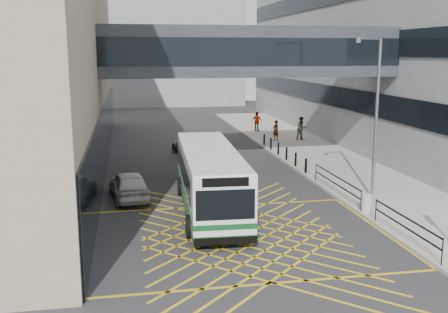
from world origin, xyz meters
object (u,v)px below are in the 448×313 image
car_dark (229,175)px  litter_bin (366,203)px  bus (209,178)px  street_lamp (374,109)px  pedestrian_a (276,130)px  car_silver (193,145)px  pedestrian_b (302,129)px  car_white (129,185)px  pedestrian_c (257,122)px

car_dark → litter_bin: (5.25, -6.38, -0.08)m
bus → street_lamp: 8.87m
street_lamp → pedestrian_a: 18.38m
car_silver → pedestrian_b: (9.77, 4.06, 0.39)m
car_white → car_silver: (4.73, 11.10, -0.01)m
bus → litter_bin: bus is taller
car_dark → pedestrian_b: (8.91, 13.67, 0.46)m
street_lamp → litter_bin: size_ratio=9.34×
car_white → pedestrian_c: size_ratio=2.62×
bus → pedestrian_c: (8.27, 23.63, -0.56)m
car_white → pedestrian_a: bearing=-136.4°
bus → car_silver: 14.01m
car_white → street_lamp: street_lamp is taller
car_dark → pedestrian_c: 20.35m
car_white → pedestrian_b: size_ratio=2.42×
bus → car_silver: size_ratio=2.29×
car_white → street_lamp: (12.08, -2.68, 3.98)m
bus → car_dark: bus is taller
litter_bin → pedestrian_b: 20.38m
car_dark → car_silver: car_silver is taller
litter_bin → car_white: bearing=155.7°
car_silver → pedestrian_a: 8.65m
street_lamp → pedestrian_c: (-0.04, 23.47, -3.67)m
street_lamp → pedestrian_a: size_ratio=4.71×
bus → car_white: size_ratio=2.32×
pedestrian_b → street_lamp: bearing=-108.0°
street_lamp → car_white: bearing=143.6°
car_silver → pedestrian_b: pedestrian_b is taller
car_dark → street_lamp: size_ratio=0.54×
bus → street_lamp: size_ratio=1.36×
bus → pedestrian_a: size_ratio=6.40×
street_lamp → pedestrian_c: bearing=66.2°
pedestrian_a → car_white: bearing=22.7°
car_dark → pedestrian_b: bearing=-125.6°
bus → litter_bin: bearing=-13.4°
pedestrian_b → car_white: bearing=-144.0°
bus → street_lamp: bearing=3.8°
pedestrian_b → car_dark: bearing=-133.4°
car_dark → car_silver: (-0.86, 9.61, 0.07)m
bus → car_dark: bearing=69.9°
car_white → street_lamp: 13.00m
car_silver → car_dark: bearing=79.7°
car_white → pedestrian_c: 24.02m
car_dark → car_silver: size_ratio=0.90×
car_white → car_dark: 5.78m
litter_bin → pedestrian_b: (3.66, 20.04, 0.54)m
car_white → litter_bin: 11.89m
pedestrian_a → pedestrian_c: (-0.24, 5.47, 0.05)m
street_lamp → pedestrian_c: size_ratio=4.46×
car_dark → pedestrian_c: (6.45, 19.29, 0.39)m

